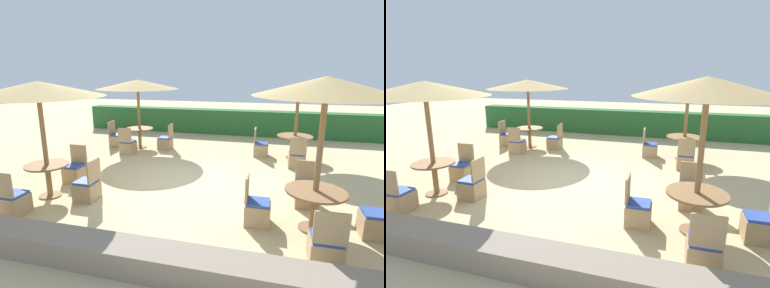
# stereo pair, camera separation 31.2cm
# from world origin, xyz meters

# --- Properties ---
(ground_plane) EXTENTS (40.00, 40.00, 0.00)m
(ground_plane) POSITION_xyz_m (0.00, 0.00, 0.00)
(ground_plane) COLOR #C6B284
(hedge_row) EXTENTS (13.00, 0.70, 1.07)m
(hedge_row) POSITION_xyz_m (0.00, 6.42, 0.54)
(hedge_row) COLOR #28602D
(hedge_row) RESTS_ON ground_plane
(stone_border) EXTENTS (10.00, 0.56, 0.39)m
(stone_border) POSITION_xyz_m (0.00, -3.37, 0.20)
(stone_border) COLOR gray
(stone_border) RESTS_ON ground_plane
(parasol_back_left) EXTENTS (2.90, 2.90, 2.46)m
(parasol_back_left) POSITION_xyz_m (-2.67, 3.15, 2.29)
(parasol_back_left) COLOR olive
(parasol_back_left) RESTS_ON ground_plane
(round_table_back_left) EXTENTS (0.98, 0.98, 0.72)m
(round_table_back_left) POSITION_xyz_m (-2.67, 3.15, 0.55)
(round_table_back_left) COLOR olive
(round_table_back_left) RESTS_ON ground_plane
(patio_chair_back_left_east) EXTENTS (0.46, 0.46, 0.93)m
(patio_chair_back_left_east) POSITION_xyz_m (-1.65, 3.13, 0.26)
(patio_chair_back_left_east) COLOR tan
(patio_chair_back_left_east) RESTS_ON ground_plane
(patio_chair_back_left_west) EXTENTS (0.46, 0.46, 0.93)m
(patio_chair_back_left_west) POSITION_xyz_m (-3.59, 3.10, 0.26)
(patio_chair_back_left_west) COLOR tan
(patio_chair_back_left_west) RESTS_ON ground_plane
(patio_chair_back_left_south) EXTENTS (0.46, 0.46, 0.93)m
(patio_chair_back_left_south) POSITION_xyz_m (-2.69, 2.22, 0.26)
(patio_chair_back_left_south) COLOR tan
(patio_chair_back_left_south) RESTS_ON ground_plane
(parasol_front_left) EXTENTS (2.77, 2.77, 2.57)m
(parasol_front_left) POSITION_xyz_m (-2.79, -1.47, 2.40)
(parasol_front_left) COLOR olive
(parasol_front_left) RESTS_ON ground_plane
(round_table_front_left) EXTENTS (0.93, 0.93, 0.75)m
(round_table_front_left) POSITION_xyz_m (-2.79, -1.47, 0.56)
(round_table_front_left) COLOR olive
(round_table_front_left) RESTS_ON ground_plane
(patio_chair_front_left_north) EXTENTS (0.46, 0.46, 0.93)m
(patio_chair_front_left_north) POSITION_xyz_m (-2.79, -0.53, 0.26)
(patio_chair_front_left_north) COLOR tan
(patio_chair_front_left_north) RESTS_ON ground_plane
(patio_chair_front_left_south) EXTENTS (0.46, 0.46, 0.93)m
(patio_chair_front_left_south) POSITION_xyz_m (-2.84, -2.42, 0.26)
(patio_chair_front_left_south) COLOR tan
(patio_chair_front_left_south) RESTS_ON ground_plane
(patio_chair_front_left_east) EXTENTS (0.46, 0.46, 0.93)m
(patio_chair_front_left_east) POSITION_xyz_m (-1.84, -1.43, 0.26)
(patio_chair_front_left_east) COLOR tan
(patio_chair_front_left_east) RESTS_ON ground_plane
(parasol_front_right) EXTENTS (2.38, 2.38, 2.70)m
(parasol_front_right) POSITION_xyz_m (2.79, -1.50, 2.52)
(parasol_front_right) COLOR olive
(parasol_front_right) RESTS_ON ground_plane
(round_table_front_right) EXTENTS (1.04, 1.04, 0.74)m
(round_table_front_right) POSITION_xyz_m (2.79, -1.50, 0.58)
(round_table_front_right) COLOR olive
(round_table_front_right) RESTS_ON ground_plane
(patio_chair_front_right_north) EXTENTS (0.46, 0.46, 0.93)m
(patio_chair_front_right_north) POSITION_xyz_m (2.78, -0.50, 0.26)
(patio_chair_front_right_north) COLOR tan
(patio_chair_front_right_north) RESTS_ON ground_plane
(patio_chair_front_right_west) EXTENTS (0.46, 0.46, 0.93)m
(patio_chair_front_right_west) POSITION_xyz_m (1.81, -1.54, 0.26)
(patio_chair_front_right_west) COLOR tan
(patio_chair_front_right_west) RESTS_ON ground_plane
(patio_chair_front_right_south) EXTENTS (0.46, 0.46, 0.93)m
(patio_chair_front_right_south) POSITION_xyz_m (2.84, -2.54, 0.26)
(patio_chair_front_right_south) COLOR tan
(patio_chair_front_right_south) RESTS_ON ground_plane
(patio_chair_front_right_east) EXTENTS (0.46, 0.46, 0.93)m
(patio_chair_front_right_east) POSITION_xyz_m (3.81, -1.49, 0.26)
(patio_chair_front_right_east) COLOR tan
(patio_chair_front_right_east) RESTS_ON ground_plane
(parasol_back_right) EXTENTS (2.23, 2.23, 2.39)m
(parasol_back_right) POSITION_xyz_m (2.75, 3.13, 2.21)
(parasol_back_right) COLOR olive
(parasol_back_right) RESTS_ON ground_plane
(round_table_back_right) EXTENTS (1.11, 1.11, 0.75)m
(round_table_back_right) POSITION_xyz_m (2.75, 3.13, 0.59)
(round_table_back_right) COLOR olive
(round_table_back_right) RESTS_ON ground_plane
(patio_chair_back_right_south) EXTENTS (0.46, 0.46, 0.93)m
(patio_chair_back_right_south) POSITION_xyz_m (2.76, 2.10, 0.26)
(patio_chair_back_right_south) COLOR tan
(patio_chair_back_right_south) RESTS_ON ground_plane
(patio_chair_back_right_west) EXTENTS (0.46, 0.46, 0.93)m
(patio_chair_back_right_west) POSITION_xyz_m (1.69, 3.11, 0.26)
(patio_chair_back_right_west) COLOR tan
(patio_chair_back_right_west) RESTS_ON ground_plane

